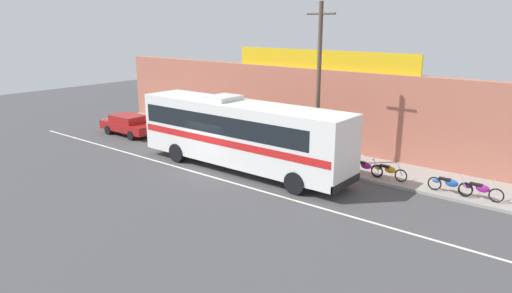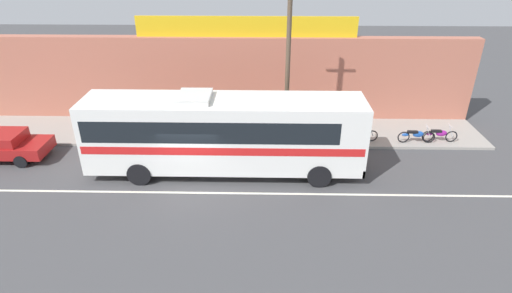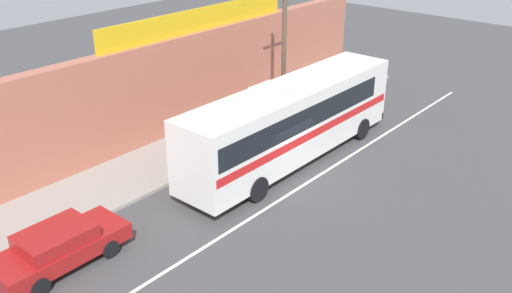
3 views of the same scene
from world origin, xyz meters
TOP-DOWN VIEW (x-y plane):
  - ground_plane at (0.00, 0.00)m, footprint 70.00×70.00m
  - sidewalk_slab at (0.00, 5.20)m, footprint 30.00×3.60m
  - storefront_facade at (0.00, 7.35)m, footprint 30.00×0.70m
  - storefront_billboard at (2.19, 7.35)m, footprint 12.05×0.12m
  - road_center_stripe at (0.00, -0.80)m, footprint 30.00×0.14m
  - intercity_bus at (1.36, 1.01)m, footprint 12.26×2.60m
  - parked_car at (-9.53, 2.05)m, footprint 4.41×1.90m
  - utility_pole at (4.30, 3.74)m, footprint 1.60×0.22m
  - motorcycle_blue at (11.06, 3.91)m, footprint 1.93×0.56m
  - motorcycle_black at (12.31, 4.04)m, footprint 1.84×0.56m
  - motorcycle_orange at (8.19, 4.03)m, footprint 1.83×0.56m
  - motorcycle_purple at (7.00, 3.89)m, footprint 1.92×0.56m
  - pedestrian_near_shop at (2.24, 4.90)m, footprint 0.30×0.48m

SIDE VIEW (x-z plane):
  - ground_plane at x=0.00m, z-range 0.00..0.00m
  - road_center_stripe at x=0.00m, z-range 0.00..0.01m
  - sidewalk_slab at x=0.00m, z-range 0.00..0.14m
  - motorcycle_blue at x=11.06m, z-range 0.09..1.04m
  - motorcycle_black at x=12.31m, z-range 0.09..1.04m
  - motorcycle_orange at x=8.19m, z-range 0.09..1.04m
  - motorcycle_purple at x=7.00m, z-range 0.09..1.04m
  - parked_car at x=-9.53m, z-range 0.05..1.42m
  - pedestrian_near_shop at x=2.24m, z-range 0.27..1.88m
  - intercity_bus at x=1.36m, z-range 0.17..3.96m
  - storefront_facade at x=0.00m, z-range 0.00..4.80m
  - utility_pole at x=4.30m, z-range 0.28..8.61m
  - storefront_billboard at x=2.19m, z-range 4.80..5.90m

